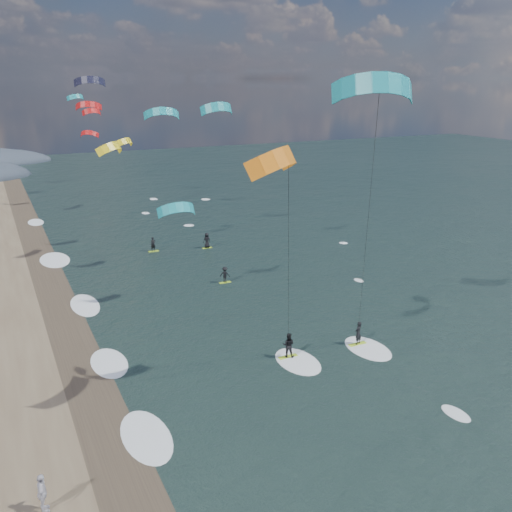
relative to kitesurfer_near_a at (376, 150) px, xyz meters
name	(u,v)px	position (x,y,z in m)	size (l,w,h in m)	color
ground	(375,449)	(-2.93, -5.29, -14.28)	(260.00, 260.00, 0.00)	black
wet_sand_strip	(98,406)	(-14.93, 4.71, -14.28)	(3.00, 240.00, 0.00)	#382D23
kitesurfer_near_a	(376,150)	(0.00, 0.00, 0.00)	(7.85, 8.93, 18.63)	#B7E428
kitesurfer_near_b	(291,231)	(-4.55, 1.06, -4.20)	(7.09, 9.14, 15.35)	#B7E428
far_kitesurfers	(204,254)	(-0.02, 27.43, -13.47)	(6.81, 13.26, 1.72)	#B7E428
bg_kite_field	(113,118)	(-3.48, 49.99, -1.18)	(10.85, 73.46, 10.77)	red
shoreline_surf	(103,366)	(-13.73, 9.46, -14.28)	(2.40, 79.40, 0.11)	white
beach_walker	(42,493)	(-18.57, -2.69, -13.36)	(1.08, 0.45, 1.84)	silver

